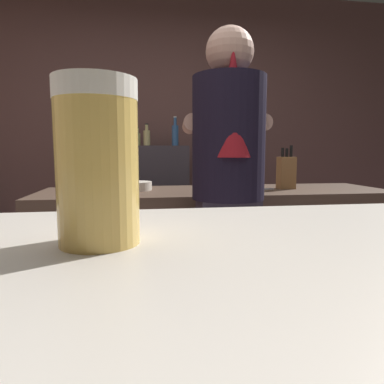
{
  "coord_description": "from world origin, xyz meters",
  "views": [
    {
      "loc": [
        -0.1,
        -1.26,
        1.15
      ],
      "look_at": [
        -0.02,
        -0.75,
        1.09
      ],
      "focal_mm": 31.53,
      "sensor_mm": 36.0,
      "label": 1
    }
  ],
  "objects_px": {
    "pint_glass_near": "(98,163)",
    "bottle_vinegar": "(175,134)",
    "mixing_bowl": "(136,186)",
    "chefs_knife": "(256,189)",
    "bartender": "(228,185)",
    "knife_block": "(286,172)",
    "bottle_soy": "(147,137)",
    "bottle_hot_sauce": "(138,139)"
  },
  "relations": [
    {
      "from": "mixing_bowl",
      "to": "bottle_hot_sauce",
      "type": "relative_size",
      "value": 1.06
    },
    {
      "from": "knife_block",
      "to": "chefs_knife",
      "type": "distance_m",
      "value": 0.24
    },
    {
      "from": "knife_block",
      "to": "mixing_bowl",
      "type": "relative_size",
      "value": 1.46
    },
    {
      "from": "bottle_hot_sauce",
      "to": "knife_block",
      "type": "bearing_deg",
      "value": -53.7
    },
    {
      "from": "bottle_vinegar",
      "to": "bottle_hot_sauce",
      "type": "relative_size",
      "value": 1.49
    },
    {
      "from": "chefs_knife",
      "to": "knife_block",
      "type": "bearing_deg",
      "value": -0.06
    },
    {
      "from": "bartender",
      "to": "mixing_bowl",
      "type": "relative_size",
      "value": 9.18
    },
    {
      "from": "knife_block",
      "to": "bottle_vinegar",
      "type": "distance_m",
      "value": 1.27
    },
    {
      "from": "knife_block",
      "to": "bottle_hot_sauce",
      "type": "bearing_deg",
      "value": 126.3
    },
    {
      "from": "mixing_bowl",
      "to": "bartender",
      "type": "bearing_deg",
      "value": -49.57
    },
    {
      "from": "knife_block",
      "to": "mixing_bowl",
      "type": "distance_m",
      "value": 0.94
    },
    {
      "from": "pint_glass_near",
      "to": "bottle_vinegar",
      "type": "distance_m",
      "value": 2.81
    },
    {
      "from": "chefs_knife",
      "to": "bartender",
      "type": "bearing_deg",
      "value": -138.51
    },
    {
      "from": "knife_block",
      "to": "bottle_hot_sauce",
      "type": "distance_m",
      "value": 1.59
    },
    {
      "from": "bartender",
      "to": "bottle_soy",
      "type": "height_order",
      "value": "bartender"
    },
    {
      "from": "pint_glass_near",
      "to": "chefs_knife",
      "type": "bearing_deg",
      "value": 66.32
    },
    {
      "from": "mixing_bowl",
      "to": "bottle_hot_sauce",
      "type": "height_order",
      "value": "bottle_hot_sauce"
    },
    {
      "from": "mixing_bowl",
      "to": "knife_block",
      "type": "bearing_deg",
      "value": -3.46
    },
    {
      "from": "bottle_soy",
      "to": "bottle_vinegar",
      "type": "bearing_deg",
      "value": 0.47
    },
    {
      "from": "bottle_soy",
      "to": "bottle_vinegar",
      "type": "relative_size",
      "value": 0.75
    },
    {
      "from": "knife_block",
      "to": "bottle_soy",
      "type": "height_order",
      "value": "bottle_soy"
    },
    {
      "from": "bartender",
      "to": "knife_block",
      "type": "distance_m",
      "value": 0.67
    },
    {
      "from": "chefs_knife",
      "to": "bottle_soy",
      "type": "height_order",
      "value": "bottle_soy"
    },
    {
      "from": "chefs_knife",
      "to": "pint_glass_near",
      "type": "distance_m",
      "value": 1.81
    },
    {
      "from": "knife_block",
      "to": "bottle_soy",
      "type": "bearing_deg",
      "value": 128.07
    },
    {
      "from": "bartender",
      "to": "bottle_vinegar",
      "type": "xyz_separation_m",
      "value": [
        -0.1,
        1.54,
        0.31
      ]
    },
    {
      "from": "bartender",
      "to": "chefs_knife",
      "type": "bearing_deg",
      "value": -29.04
    },
    {
      "from": "bottle_vinegar",
      "to": "bottle_hot_sauce",
      "type": "height_order",
      "value": "bottle_vinegar"
    },
    {
      "from": "knife_block",
      "to": "bottle_soy",
      "type": "relative_size",
      "value": 1.38
    },
    {
      "from": "pint_glass_near",
      "to": "knife_block",
      "type": "bearing_deg",
      "value": 61.16
    },
    {
      "from": "knife_block",
      "to": "mixing_bowl",
      "type": "height_order",
      "value": "knife_block"
    },
    {
      "from": "bartender",
      "to": "bottle_hot_sauce",
      "type": "bearing_deg",
      "value": 19.81
    },
    {
      "from": "pint_glass_near",
      "to": "bottle_hot_sauce",
      "type": "bearing_deg",
      "value": 89.89
    },
    {
      "from": "mixing_bowl",
      "to": "chefs_knife",
      "type": "distance_m",
      "value": 0.73
    },
    {
      "from": "chefs_knife",
      "to": "bottle_hot_sauce",
      "type": "xyz_separation_m",
      "value": [
        -0.72,
        1.32,
        0.35
      ]
    },
    {
      "from": "mixing_bowl",
      "to": "chefs_knife",
      "type": "height_order",
      "value": "mixing_bowl"
    },
    {
      "from": "bottle_hot_sauce",
      "to": "mixing_bowl",
      "type": "bearing_deg",
      "value": -90.08
    },
    {
      "from": "bartender",
      "to": "bottle_soy",
      "type": "relative_size",
      "value": 8.68
    },
    {
      "from": "knife_block",
      "to": "bottle_vinegar",
      "type": "bearing_deg",
      "value": 118.6
    },
    {
      "from": "pint_glass_near",
      "to": "bottle_soy",
      "type": "height_order",
      "value": "bottle_soy"
    },
    {
      "from": "chefs_knife",
      "to": "bottle_soy",
      "type": "bearing_deg",
      "value": 105.35
    },
    {
      "from": "bartender",
      "to": "bottle_hot_sauce",
      "type": "distance_m",
      "value": 1.8
    }
  ]
}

